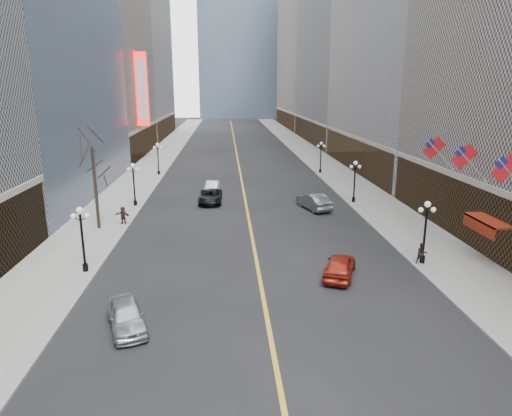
{
  "coord_description": "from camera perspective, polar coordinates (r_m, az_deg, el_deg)",
  "views": [
    {
      "loc": [
        -2.12,
        0.29,
        12.25
      ],
      "look_at": [
        -0.94,
        17.88,
        7.6
      ],
      "focal_mm": 32.0,
      "sensor_mm": 36.0,
      "label": 1
    }
  ],
  "objects": [
    {
      "name": "sidewalk_east",
      "position": [
        72.58,
        9.09,
        4.94
      ],
      "size": [
        6.0,
        230.0,
        0.15
      ],
      "primitive_type": "cube",
      "color": "gray",
      "rests_on": "ground"
    },
    {
      "name": "sidewalk_west",
      "position": [
        71.75,
        -13.35,
        4.62
      ],
      "size": [
        6.0,
        230.0,
        0.15
      ],
      "primitive_type": "cube",
      "color": "gray",
      "rests_on": "ground"
    },
    {
      "name": "lane_line",
      "position": [
        80.67,
        -2.29,
        6.05
      ],
      "size": [
        0.25,
        200.0,
        0.02
      ],
      "primitive_type": "cube",
      "color": "gold",
      "rests_on": "ground"
    },
    {
      "name": "bldg_east_c",
      "position": [
        111.09,
        13.83,
        20.55
      ],
      "size": [
        26.6,
        40.6,
        48.8
      ],
      "color": "gray",
      "rests_on": "ground"
    },
    {
      "name": "bldg_east_d",
      "position": [
        153.29,
        8.9,
        21.71
      ],
      "size": [
        26.6,
        46.6,
        62.8
      ],
      "color": "#A99E8C",
      "rests_on": "ground"
    },
    {
      "name": "bldg_west_c",
      "position": [
        91.96,
        -23.09,
        21.77
      ],
      "size": [
        26.6,
        30.6,
        50.8
      ],
      "color": "#A99E8C",
      "rests_on": "ground"
    },
    {
      "name": "streetlamp_east_1",
      "position": [
        34.11,
        20.44,
        -2.08
      ],
      "size": [
        1.26,
        0.44,
        4.52
      ],
      "color": "black",
      "rests_on": "sidewalk_east"
    },
    {
      "name": "streetlamp_east_2",
      "position": [
        50.57,
        12.25,
        3.79
      ],
      "size": [
        1.26,
        0.44,
        4.52
      ],
      "color": "black",
      "rests_on": "sidewalk_east"
    },
    {
      "name": "streetlamp_east_3",
      "position": [
        67.81,
        8.11,
        6.72
      ],
      "size": [
        1.26,
        0.44,
        4.52
      ],
      "color": "black",
      "rests_on": "sidewalk_east"
    },
    {
      "name": "streetlamp_west_1",
      "position": [
        32.62,
        -20.94,
        -2.88
      ],
      "size": [
        1.26,
        0.44,
        4.52
      ],
      "color": "black",
      "rests_on": "sidewalk_west"
    },
    {
      "name": "streetlamp_west_2",
      "position": [
        49.57,
        -15.05,
        3.41
      ],
      "size": [
        1.26,
        0.44,
        4.52
      ],
      "color": "black",
      "rests_on": "sidewalk_west"
    },
    {
      "name": "streetlamp_west_3",
      "position": [
        67.07,
        -12.17,
        6.44
      ],
      "size": [
        1.26,
        0.44,
        4.52
      ],
      "color": "black",
      "rests_on": "sidewalk_west"
    },
    {
      "name": "flag_3",
      "position": [
        32.28,
        29.0,
        4.09
      ],
      "size": [
        2.87,
        0.12,
        2.87
      ],
      "color": "#B2B2B7",
      "rests_on": "ground"
    },
    {
      "name": "flag_4",
      "position": [
        36.52,
        24.85,
        5.62
      ],
      "size": [
        2.87,
        0.12,
        2.87
      ],
      "color": "#B2B2B7",
      "rests_on": "ground"
    },
    {
      "name": "flag_5",
      "position": [
        40.94,
        21.56,
        6.8
      ],
      "size": [
        2.87,
        0.12,
        2.87
      ],
      "color": "#B2B2B7",
      "rests_on": "ground"
    },
    {
      "name": "awning_c",
      "position": [
        36.04,
        26.72,
        -1.57
      ],
      "size": [
        1.4,
        4.0,
        0.93
      ],
      "color": "maroon",
      "rests_on": "ground"
    },
    {
      "name": "theatre_marquee",
      "position": [
        80.89,
        -14.06,
        14.18
      ],
      "size": [
        2.0,
        0.55,
        12.0
      ],
      "color": "red",
      "rests_on": "ground"
    },
    {
      "name": "tree_west_far",
      "position": [
        41.74,
        -19.71,
        5.65
      ],
      "size": [
        3.6,
        3.6,
        7.92
      ],
      "color": "#2D231C",
      "rests_on": "sidewalk_west"
    },
    {
      "name": "car_nb_near",
      "position": [
        25.37,
        -15.91,
        -12.82
      ],
      "size": [
        3.07,
        4.66,
        1.48
      ],
      "primitive_type": "imported",
      "rotation": [
        0.0,
        0.0,
        0.34
      ],
      "color": "#A9ABB0",
      "rests_on": "ground"
    },
    {
      "name": "car_nb_mid",
      "position": [
        55.08,
        -5.48,
        2.6
      ],
      "size": [
        1.84,
        4.32,
        1.38
      ],
      "primitive_type": "imported",
      "rotation": [
        0.0,
        0.0,
        -0.09
      ],
      "color": "silver",
      "rests_on": "ground"
    },
    {
      "name": "car_nb_far",
      "position": [
        50.21,
        -5.72,
        1.45
      ],
      "size": [
        2.54,
        5.31,
        1.46
      ],
      "primitive_type": "imported",
      "rotation": [
        0.0,
        0.0,
        -0.02
      ],
      "color": "black",
      "rests_on": "ground"
    },
    {
      "name": "car_sb_mid",
      "position": [
        31.1,
        10.43,
        -7.13
      ],
      "size": [
        3.35,
        4.89,
        1.55
      ],
      "primitive_type": "imported",
      "rotation": [
        0.0,
        0.0,
        2.77
      ],
      "color": "maroon",
      "rests_on": "ground"
    },
    {
      "name": "car_sb_far",
      "position": [
        47.75,
        7.22,
        0.84
      ],
      "size": [
        3.2,
        5.36,
        1.67
      ],
      "primitive_type": "imported",
      "rotation": [
        0.0,
        0.0,
        3.44
      ],
      "color": "#555B5D",
      "rests_on": "ground"
    },
    {
      "name": "ped_east_walk",
      "position": [
        34.41,
        20.01,
        -5.37
      ],
      "size": [
        0.79,
        0.49,
        1.54
      ],
      "primitive_type": "imported",
      "rotation": [
        0.0,
        0.0,
        -0.11
      ],
      "color": "black",
      "rests_on": "sidewalk_east"
    },
    {
      "name": "ped_west_far",
      "position": [
        43.44,
        -16.3,
        -0.87
      ],
      "size": [
        1.56,
        1.02,
        1.64
      ],
      "primitive_type": "imported",
      "rotation": [
        0.0,
        0.0,
        -0.42
      ],
      "color": "black",
      "rests_on": "sidewalk_west"
    }
  ]
}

